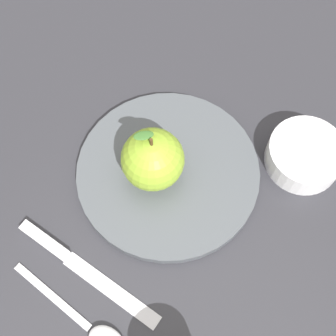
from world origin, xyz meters
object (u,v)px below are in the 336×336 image
at_px(dinner_plate, 168,172).
at_px(side_bowl, 305,154).
at_px(spoon, 95,333).
at_px(knife, 75,263).
at_px(apple, 152,159).

xyz_separation_m(dinner_plate, side_bowl, (-0.13, -0.13, 0.01)).
relative_size(side_bowl, spoon, 0.60).
distance_m(dinner_plate, knife, 0.17).
relative_size(apple, knife, 0.44).
distance_m(side_bowl, spoon, 0.34).
distance_m(apple, side_bowl, 0.20).
distance_m(side_bowl, knife, 0.33).
bearing_deg(dinner_plate, knife, 84.03).
bearing_deg(knife, side_bowl, -117.19).
relative_size(dinner_plate, apple, 2.65).
bearing_deg(dinner_plate, apple, 47.35).
xyz_separation_m(apple, spoon, (-0.07, 0.20, -0.05)).
distance_m(dinner_plate, spoon, 0.22).
bearing_deg(side_bowl, apple, 43.97).
bearing_deg(spoon, side_bowl, -102.68).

